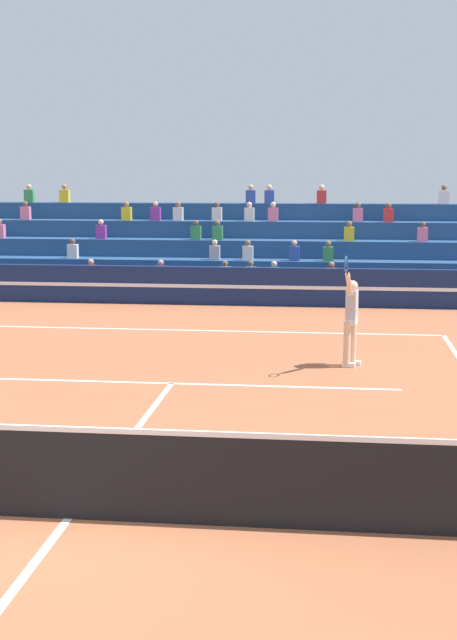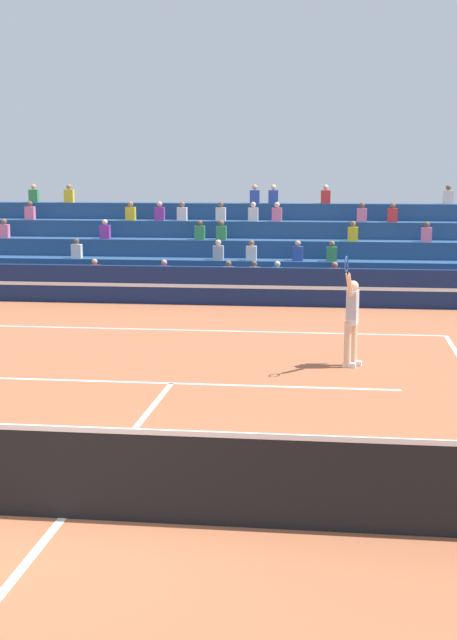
{
  "view_description": "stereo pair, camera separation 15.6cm",
  "coord_description": "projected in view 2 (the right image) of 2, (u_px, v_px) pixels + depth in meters",
  "views": [
    {
      "loc": [
        2.86,
        -9.11,
        3.8
      ],
      "look_at": [
        0.98,
        6.98,
        1.1
      ],
      "focal_mm": 50.0,
      "sensor_mm": 36.0,
      "label": 1
    },
    {
      "loc": [
        3.01,
        -9.09,
        3.8
      ],
      "look_at": [
        0.98,
        6.98,
        1.1
      ],
      "focal_mm": 50.0,
      "sensor_mm": 36.0,
      "label": 2
    }
  ],
  "objects": [
    {
      "name": "bleacher_stand",
      "position": [
        249.0,
        257.0,
        29.28
      ],
      "size": [
        20.44,
        4.75,
        3.38
      ],
      "color": "navy",
      "rests_on": "ground"
    },
    {
      "name": "tennis_net",
      "position": [
        61.0,
        471.0,
        9.8
      ],
      "size": [
        12.0,
        0.1,
        1.1
      ],
      "color": "slate",
      "rests_on": "ground"
    },
    {
      "name": "tennis_player",
      "position": [
        352.0,
        318.0,
        17.43
      ],
      "size": [
        0.41,
        1.3,
        2.33
      ],
      "color": "beige",
      "rests_on": "ground"
    },
    {
      "name": "court_lines",
      "position": [
        63.0,
        518.0,
        9.89
      ],
      "size": [
        11.1,
        23.9,
        0.01
      ],
      "color": "white",
      "rests_on": "ground"
    },
    {
      "name": "ground_plane",
      "position": [
        63.0,
        518.0,
        9.89
      ],
      "size": [
        120.0,
        120.0,
        0.0
      ],
      "primitive_type": "plane",
      "color": "#AD603D"
    },
    {
      "name": "tennis_ball",
      "position": [
        57.0,
        429.0,
        13.2
      ],
      "size": [
        0.07,
        0.07,
        0.07
      ],
      "primitive_type": "sphere",
      "color": "#C6DB33",
      "rests_on": "ground"
    },
    {
      "name": "sponsor_banner_wall",
      "position": [
        235.0,
        286.0,
        25.64
      ],
      "size": [
        18.0,
        0.26,
        1.1
      ],
      "color": "navy",
      "rests_on": "ground"
    }
  ]
}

